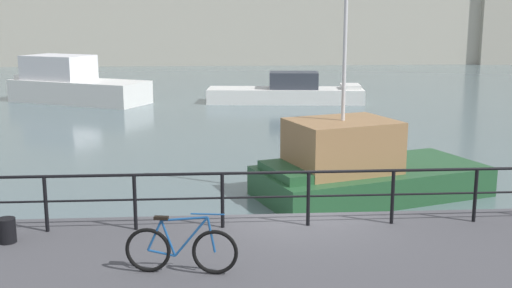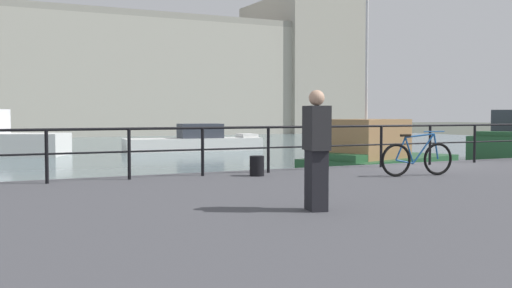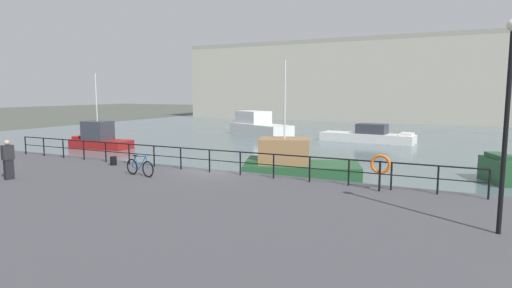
{
  "view_description": "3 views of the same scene",
  "coord_description": "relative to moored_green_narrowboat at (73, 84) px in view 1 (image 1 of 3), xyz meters",
  "views": [
    {
      "loc": [
        -1.68,
        -12.14,
        4.99
      ],
      "look_at": [
        -0.48,
        4.95,
        1.45
      ],
      "focal_mm": 44.33,
      "sensor_mm": 36.0,
      "label": 1
    },
    {
      "loc": [
        -11.21,
        -13.02,
        2.39
      ],
      "look_at": [
        -1.34,
        6.73,
        1.28
      ],
      "focal_mm": 42.3,
      "sensor_mm": 36.0,
      "label": 2
    },
    {
      "loc": [
        10.46,
        -16.98,
        4.7
      ],
      "look_at": [
        -0.24,
        4.89,
        1.71
      ],
      "focal_mm": 29.33,
      "sensor_mm": 36.0,
      "label": 3
    }
  ],
  "objects": [
    {
      "name": "moored_green_narrowboat",
      "position": [
        0.0,
        0.0,
        0.0
      ],
      "size": [
        8.41,
        6.21,
        2.65
      ],
      "rotation": [
        0.0,
        0.0,
        2.67
      ],
      "color": "white",
      "rests_on": "water_basin"
    },
    {
      "name": "quay_railing",
      "position": [
        8.93,
        -25.37,
        0.72
      ],
      "size": [
        24.43,
        0.07,
        1.08
      ],
      "color": "black",
      "rests_on": "quay_promenade"
    },
    {
      "name": "water_basin",
      "position": [
        9.62,
        5.58,
        -1.04
      ],
      "size": [
        80.0,
        60.0,
        0.01
      ],
      "primitive_type": "cube",
      "color": "slate",
      "rests_on": "ground_plane"
    },
    {
      "name": "ground_plane",
      "position": [
        9.62,
        -24.62,
        -1.05
      ],
      "size": [
        240.0,
        240.0,
        0.0
      ],
      "primitive_type": "plane",
      "color": "#4C5147"
    },
    {
      "name": "moored_red_daysailer",
      "position": [
        12.29,
        -1.15,
        -0.44
      ],
      "size": [
        8.99,
        3.16,
        1.75
      ],
      "rotation": [
        0.0,
        0.0,
        -0.1
      ],
      "color": "white",
      "rests_on": "water_basin"
    },
    {
      "name": "moored_white_yacht",
      "position": [
        11.99,
        -20.14,
        -0.25
      ],
      "size": [
        6.88,
        4.77,
        6.45
      ],
      "rotation": [
        0.0,
        0.0,
        3.47
      ],
      "color": "#23512D",
      "rests_on": "water_basin"
    },
    {
      "name": "mooring_bollard",
      "position": [
        4.3,
        -25.91,
        0.2
      ],
      "size": [
        0.32,
        0.32,
        0.44
      ],
      "primitive_type": "cylinder",
      "color": "black",
      "rests_on": "quay_promenade"
    },
    {
      "name": "parked_bicycle",
      "position": [
        7.43,
        -27.48,
        0.37
      ],
      "size": [
        1.76,
        0.33,
        0.98
      ],
      "rotation": [
        0.0,
        0.0,
        -0.15
      ],
      "color": "black",
      "rests_on": "quay_promenade"
    }
  ]
}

